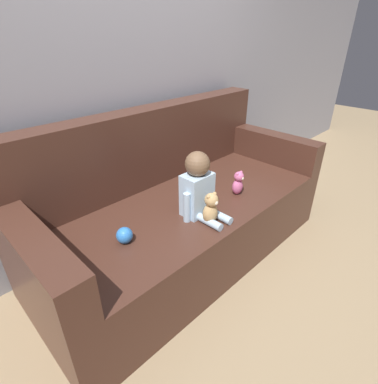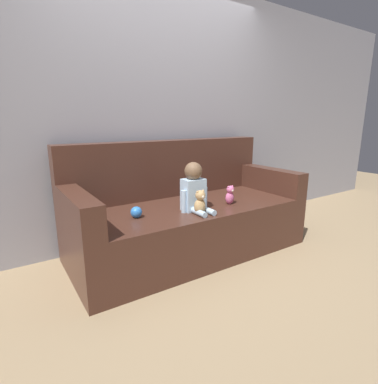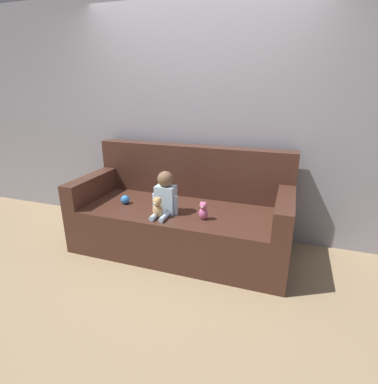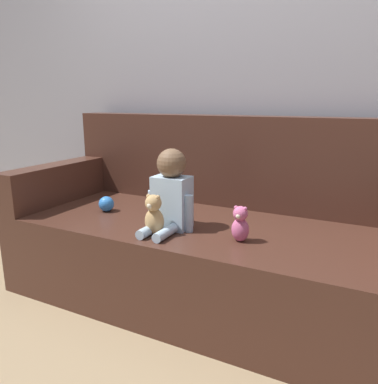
{
  "view_description": "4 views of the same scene",
  "coord_description": "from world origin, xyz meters",
  "px_view_note": "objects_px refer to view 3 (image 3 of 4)",
  "views": [
    {
      "loc": [
        -1.28,
        -1.3,
        1.53
      ],
      "look_at": [
        -0.09,
        -0.12,
        0.61
      ],
      "focal_mm": 28.0,
      "sensor_mm": 36.0,
      "label": 1
    },
    {
      "loc": [
        -1.49,
        -2.25,
        1.25
      ],
      "look_at": [
        -0.01,
        -0.0,
        0.59
      ],
      "focal_mm": 28.0,
      "sensor_mm": 36.0,
      "label": 2
    },
    {
      "loc": [
        1.02,
        -2.66,
        1.65
      ],
      "look_at": [
        0.1,
        -0.02,
        0.66
      ],
      "focal_mm": 28.0,
      "sensor_mm": 36.0,
      "label": 3
    },
    {
      "loc": [
        0.85,
        -1.83,
        1.14
      ],
      "look_at": [
        -0.03,
        -0.08,
        0.65
      ],
      "focal_mm": 35.0,
      "sensor_mm": 36.0,
      "label": 4
    }
  ],
  "objects_px": {
    "couch": "(183,216)",
    "toy_ball": "(125,200)",
    "teddy_bear_brown": "(158,208)",
    "person_baby": "(165,195)",
    "plush_toy_side": "(203,211)"
  },
  "relations": [
    {
      "from": "couch",
      "to": "toy_ball",
      "type": "xyz_separation_m",
      "value": [
        -0.58,
        -0.18,
        0.17
      ]
    },
    {
      "from": "teddy_bear_brown",
      "to": "couch",
      "type": "bearing_deg",
      "value": 74.51
    },
    {
      "from": "teddy_bear_brown",
      "to": "toy_ball",
      "type": "bearing_deg",
      "value": 155.85
    },
    {
      "from": "person_baby",
      "to": "teddy_bear_brown",
      "type": "distance_m",
      "value": 0.15
    },
    {
      "from": "teddy_bear_brown",
      "to": "toy_ball",
      "type": "relative_size",
      "value": 2.26
    },
    {
      "from": "plush_toy_side",
      "to": "teddy_bear_brown",
      "type": "bearing_deg",
      "value": -165.77
    },
    {
      "from": "teddy_bear_brown",
      "to": "toy_ball",
      "type": "height_order",
      "value": "teddy_bear_brown"
    },
    {
      "from": "toy_ball",
      "to": "couch",
      "type": "bearing_deg",
      "value": 16.72
    },
    {
      "from": "person_baby",
      "to": "toy_ball",
      "type": "height_order",
      "value": "person_baby"
    },
    {
      "from": "person_baby",
      "to": "teddy_bear_brown",
      "type": "relative_size",
      "value": 2.01
    },
    {
      "from": "person_baby",
      "to": "plush_toy_side",
      "type": "height_order",
      "value": "person_baby"
    },
    {
      "from": "person_baby",
      "to": "plush_toy_side",
      "type": "distance_m",
      "value": 0.4
    },
    {
      "from": "person_baby",
      "to": "teddy_bear_brown",
      "type": "height_order",
      "value": "person_baby"
    },
    {
      "from": "couch",
      "to": "plush_toy_side",
      "type": "relative_size",
      "value": 12.48
    },
    {
      "from": "person_baby",
      "to": "toy_ball",
      "type": "xyz_separation_m",
      "value": [
        -0.5,
        0.09,
        -0.14
      ]
    }
  ]
}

